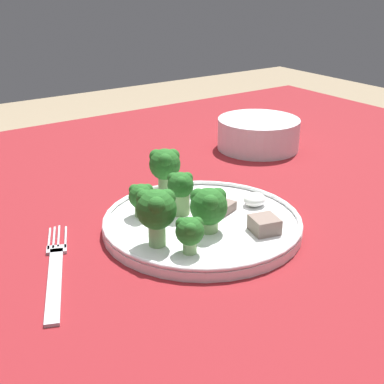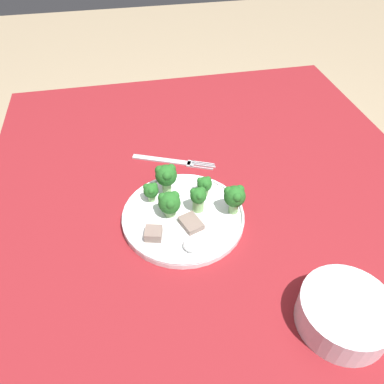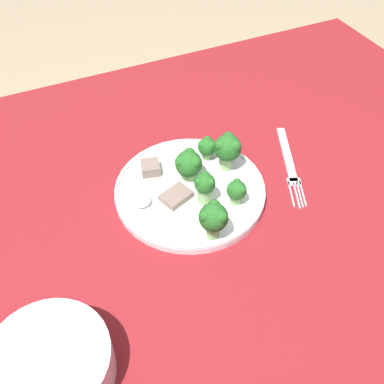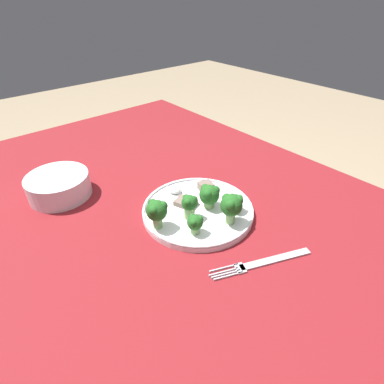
% 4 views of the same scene
% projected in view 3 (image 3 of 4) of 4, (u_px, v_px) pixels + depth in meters
% --- Properties ---
extents(table, '(1.38, 1.04, 0.76)m').
position_uv_depth(table, '(186.00, 269.00, 0.78)').
color(table, maroon).
rests_on(table, ground_plane).
extents(dinner_plate, '(0.26, 0.26, 0.02)m').
position_uv_depth(dinner_plate, '(190.00, 190.00, 0.77)').
color(dinner_plate, white).
rests_on(dinner_plate, table).
extents(fork, '(0.10, 0.20, 0.00)m').
position_uv_depth(fork, '(289.00, 164.00, 0.83)').
color(fork, '#B2B2B7').
rests_on(fork, table).
extents(cream_bowl, '(0.15, 0.15, 0.06)m').
position_uv_depth(cream_bowl, '(51.00, 366.00, 0.54)').
color(cream_bowl, silver).
rests_on(cream_bowl, table).
extents(broccoli_floret_near_rim_left, '(0.05, 0.05, 0.06)m').
position_uv_depth(broccoli_floret_near_rim_left, '(189.00, 164.00, 0.76)').
color(broccoli_floret_near_rim_left, '#7FA866').
rests_on(broccoli_floret_near_rim_left, dinner_plate).
extents(broccoli_floret_center_left, '(0.03, 0.03, 0.04)m').
position_uv_depth(broccoli_floret_center_left, '(237.00, 191.00, 0.73)').
color(broccoli_floret_center_left, '#7FA866').
rests_on(broccoli_floret_center_left, dinner_plate).
extents(broccoli_floret_back_left, '(0.03, 0.03, 0.04)m').
position_uv_depth(broccoli_floret_back_left, '(207.00, 147.00, 0.80)').
color(broccoli_floret_back_left, '#7FA866').
rests_on(broccoli_floret_back_left, dinner_plate).
extents(broccoli_floret_front_left, '(0.05, 0.05, 0.07)m').
position_uv_depth(broccoli_floret_front_left, '(228.00, 148.00, 0.77)').
color(broccoli_floret_front_left, '#7FA866').
rests_on(broccoli_floret_front_left, dinner_plate).
extents(broccoli_floret_center_back, '(0.05, 0.05, 0.07)m').
position_uv_depth(broccoli_floret_center_back, '(213.00, 218.00, 0.67)').
color(broccoli_floret_center_back, '#7FA866').
rests_on(broccoli_floret_center_back, dinner_plate).
extents(broccoli_floret_mid_cluster, '(0.04, 0.03, 0.06)m').
position_uv_depth(broccoli_floret_mid_cluster, '(205.00, 186.00, 0.72)').
color(broccoli_floret_mid_cluster, '#7FA866').
rests_on(broccoli_floret_mid_cluster, dinner_plate).
extents(meat_slice_front_slice, '(0.06, 0.05, 0.01)m').
position_uv_depth(meat_slice_front_slice, '(176.00, 196.00, 0.75)').
color(meat_slice_front_slice, '#756056').
rests_on(meat_slice_front_slice, dinner_plate).
extents(meat_slice_middle_slice, '(0.04, 0.04, 0.02)m').
position_uv_depth(meat_slice_middle_slice, '(151.00, 167.00, 0.79)').
color(meat_slice_middle_slice, '#756056').
rests_on(meat_slice_middle_slice, dinner_plate).
extents(sauce_dollop, '(0.03, 0.03, 0.02)m').
position_uv_depth(sauce_dollop, '(141.00, 201.00, 0.74)').
color(sauce_dollop, white).
rests_on(sauce_dollop, dinner_plate).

